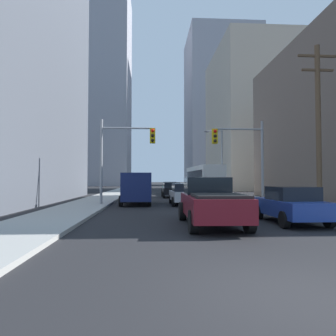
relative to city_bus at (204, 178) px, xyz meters
name	(u,v)px	position (x,y,z in m)	size (l,w,h in m)	color
ground_plane	(303,299)	(-4.29, -33.20, -1.93)	(400.00, 400.00, 0.00)	black
sidewalk_left	(125,189)	(-10.98, 16.80, -1.85)	(3.18, 160.00, 0.15)	#9E9E99
sidewalk_right	(201,189)	(2.39, 16.80, -1.85)	(3.18, 160.00, 0.15)	#9E9E99
city_bus	(204,178)	(0.00, 0.00, 0.00)	(2.90, 11.58, 3.40)	silver
pickup_truck_maroon	(211,202)	(-4.21, -25.66, -1.00)	(2.20, 5.45, 1.90)	maroon
cargo_van_navy	(136,187)	(-7.61, -15.27, -0.64)	(2.17, 5.28, 2.26)	#141E4C
sedan_blue	(291,205)	(-0.77, -25.28, -1.16)	(1.95, 4.20, 1.52)	navy
sedan_silver	(184,194)	(-4.18, -15.80, -1.16)	(1.95, 4.24, 1.52)	#B7BABF
sedan_black	(172,190)	(-4.43, -6.57, -1.16)	(1.95, 4.21, 1.52)	black
sedan_green	(169,188)	(-4.20, 0.48, -1.16)	(1.95, 4.24, 1.52)	#195938
traffic_signal_near_left	(125,147)	(-8.36, -16.30, 2.12)	(3.82, 0.44, 6.00)	gray
traffic_signal_near_right	(241,148)	(-0.18, -16.30, 2.11)	(3.72, 0.44, 6.00)	gray
utility_pole_right	(318,123)	(2.71, -21.33, 3.00)	(2.20, 0.28, 9.32)	brown
street_lamp_right	(219,156)	(1.18, -3.55, 2.58)	(2.10, 0.32, 7.50)	gray
building_left_far_tower	(99,87)	(-21.92, 54.15, 27.45)	(18.26, 21.34, 58.75)	#93939E
building_right_mid_block	(255,120)	(12.65, 17.34, 10.73)	(14.60, 20.69, 25.32)	#B7A893
building_right_far_highrise	(221,110)	(16.32, 59.86, 22.28)	(21.70, 21.90, 48.42)	#93939E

